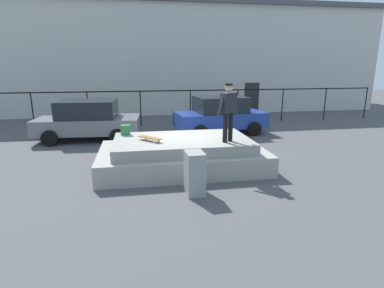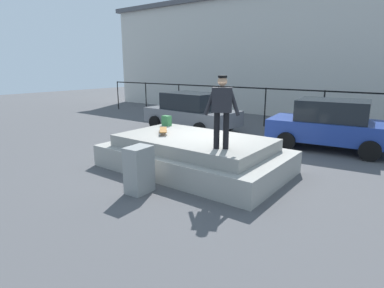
{
  "view_description": "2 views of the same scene",
  "coord_description": "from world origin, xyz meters",
  "views": [
    {
      "loc": [
        -1.46,
        -9.73,
        3.15
      ],
      "look_at": [
        0.4,
        0.91,
        0.39
      ],
      "focal_mm": 29.05,
      "sensor_mm": 36.0,
      "label": 1
    },
    {
      "loc": [
        4.94,
        -7.31,
        2.84
      ],
      "look_at": [
        -0.64,
        0.1,
        0.55
      ],
      "focal_mm": 29.48,
      "sensor_mm": 36.0,
      "label": 2
    }
  ],
  "objects": [
    {
      "name": "car_blue_sedan_mid",
      "position": [
        2.31,
        4.25,
        0.88
      ],
      "size": [
        4.31,
        2.59,
        1.73
      ],
      "color": "navy",
      "rests_on": "ground_plane"
    },
    {
      "name": "skateboard",
      "position": [
        -1.15,
        -0.62,
        1.03
      ],
      "size": [
        0.71,
        0.76,
        0.12
      ],
      "color": "brown",
      "rests_on": "concrete_ledge"
    },
    {
      "name": "car_grey_sedan_near",
      "position": [
        -3.59,
        3.98,
        0.86
      ],
      "size": [
        4.4,
        2.45,
        1.69
      ],
      "color": "slate",
      "rests_on": "ground_plane"
    },
    {
      "name": "ground_plane",
      "position": [
        0.0,
        0.0,
        0.0
      ],
      "size": [
        60.0,
        60.0,
        0.0
      ],
      "primitive_type": "plane",
      "color": "#4C4C4F"
    },
    {
      "name": "backpack",
      "position": [
        -1.9,
        0.37,
        1.1
      ],
      "size": [
        0.29,
        0.22,
        0.33
      ],
      "primitive_type": "cube",
      "rotation": [
        0.0,
        0.0,
        6.21
      ],
      "color": "#33723F",
      "rests_on": "concrete_ledge"
    },
    {
      "name": "utility_box",
      "position": [
        -0.14,
        -2.57,
        0.54
      ],
      "size": [
        0.47,
        0.62,
        1.09
      ],
      "primitive_type": "cube",
      "rotation": [
        0.0,
        0.0,
        0.06
      ],
      "color": "gray",
      "rests_on": "ground_plane"
    },
    {
      "name": "fence_row",
      "position": [
        0.0,
        6.83,
        1.34
      ],
      "size": [
        24.06,
        0.06,
        1.86
      ],
      "color": "black",
      "rests_on": "ground_plane"
    },
    {
      "name": "warehouse_building",
      "position": [
        0.0,
        14.52,
        3.57
      ],
      "size": [
        30.87,
        9.17,
        7.12
      ],
      "color": "beige",
      "rests_on": "ground_plane"
    },
    {
      "name": "skateboarder",
      "position": [
        1.12,
        -1.09,
        1.93
      ],
      "size": [
        0.78,
        0.49,
        1.7
      ],
      "color": "black",
      "rests_on": "concrete_ledge"
    },
    {
      "name": "concrete_ledge",
      "position": [
        -0.16,
        -0.46,
        0.43
      ],
      "size": [
        5.08,
        2.99,
        0.93
      ],
      "color": "#9E9B93",
      "rests_on": "ground_plane"
    }
  ]
}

